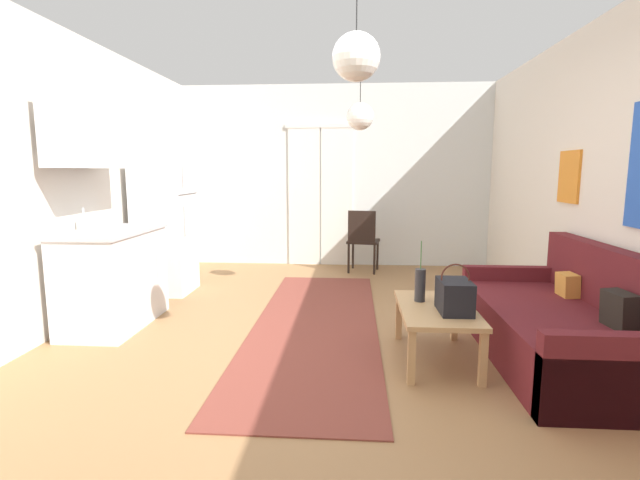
{
  "coord_description": "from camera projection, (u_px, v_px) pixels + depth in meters",
  "views": [
    {
      "loc": [
        0.28,
        -3.26,
        1.42
      ],
      "look_at": [
        -0.06,
        1.46,
        0.71
      ],
      "focal_mm": 26.1,
      "sensor_mm": 36.0,
      "label": 1
    }
  ],
  "objects": [
    {
      "name": "pendant_lamp_far",
      "position": [
        360.0,
        116.0,
        4.84
      ],
      "size": [
        0.28,
        0.28,
        0.83
      ],
      "color": "black"
    },
    {
      "name": "bamboo_vase",
      "position": [
        420.0,
        285.0,
        3.6
      ],
      "size": [
        0.08,
        0.08,
        0.48
      ],
      "color": "#2D2D33",
      "rests_on": "coffee_table"
    },
    {
      "name": "refrigerator",
      "position": [
        165.0,
        223.0,
        5.39
      ],
      "size": [
        0.6,
        0.6,
        1.63
      ],
      "color": "white",
      "rests_on": "ground_plane"
    },
    {
      "name": "accent_chair",
      "position": [
        363.0,
        238.0,
        6.48
      ],
      "size": [
        0.48,
        0.47,
        0.88
      ],
      "rotation": [
        0.0,
        0.0,
        2.97
      ],
      "color": "black",
      "rests_on": "ground_plane"
    },
    {
      "name": "handbag",
      "position": [
        455.0,
        296.0,
        3.32
      ],
      "size": [
        0.23,
        0.33,
        0.35
      ],
      "color": "black",
      "rests_on": "coffee_table"
    },
    {
      "name": "ground_plane",
      "position": [
        314.0,
        370.0,
        3.45
      ],
      "size": [
        5.15,
        8.02,
        0.1
      ],
      "primitive_type": "cube",
      "color": "#996D44"
    },
    {
      "name": "wall_back",
      "position": [
        334.0,
        177.0,
        6.96
      ],
      "size": [
        4.75,
        0.13,
        2.67
      ],
      "color": "silver",
      "rests_on": "ground_plane"
    },
    {
      "name": "kitchen_counter",
      "position": [
        107.0,
        243.0,
        4.2
      ],
      "size": [
        0.61,
        1.08,
        2.04
      ],
      "color": "silver",
      "rests_on": "ground_plane"
    },
    {
      "name": "area_rug",
      "position": [
        316.0,
        324.0,
        4.32
      ],
      "size": [
        1.13,
        3.73,
        0.01
      ],
      "primitive_type": "cube",
      "color": "brown",
      "rests_on": "ground_plane"
    },
    {
      "name": "coffee_table",
      "position": [
        436.0,
        314.0,
        3.48
      ],
      "size": [
        0.55,
        0.95,
        0.41
      ],
      "color": "tan",
      "rests_on": "ground_plane"
    },
    {
      "name": "pendant_lamp_near",
      "position": [
        356.0,
        57.0,
        2.85
      ],
      "size": [
        0.3,
        0.3,
        0.71
      ],
      "color": "black"
    },
    {
      "name": "couch",
      "position": [
        566.0,
        327.0,
        3.47
      ],
      "size": [
        0.93,
        1.92,
        0.86
      ],
      "color": "#5B191E",
      "rests_on": "ground_plane"
    }
  ]
}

